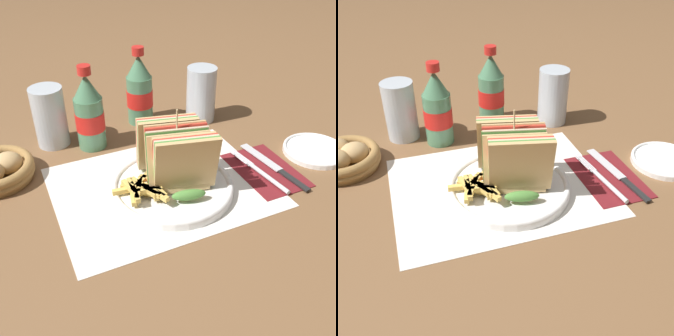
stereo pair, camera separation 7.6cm
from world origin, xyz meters
The scene contains 13 objects.
ground_plane centered at (0.00, 0.00, 0.00)m, with size 4.00×4.00×0.00m, color brown.
placemat centered at (-0.04, 0.03, 0.00)m, with size 0.41×0.32×0.00m.
plate_main centered at (-0.02, 0.01, 0.01)m, with size 0.24×0.24×0.02m.
club_sandwich centered at (-0.01, 0.02, 0.07)m, with size 0.13×0.17×0.15m.
fries_pile centered at (-0.09, 0.00, 0.03)m, with size 0.10×0.09×0.02m.
napkin centered at (0.18, -0.01, 0.00)m, with size 0.12×0.17×0.00m.
fork centered at (0.16, -0.03, 0.01)m, with size 0.03×0.18×0.01m.
knife centered at (0.20, -0.01, 0.01)m, with size 0.03×0.20×0.00m.
coke_bottle_near centered at (-0.12, 0.24, 0.08)m, with size 0.06×0.06×0.19m.
coke_bottle_far centered at (0.03, 0.30, 0.08)m, with size 0.06×0.06×0.19m.
glass_near centered at (0.17, 0.25, 0.06)m, with size 0.07×0.07×0.14m.
glass_far centered at (-0.20, 0.28, 0.06)m, with size 0.07×0.07×0.14m.
side_saucer centered at (0.32, 0.00, 0.01)m, with size 0.14×0.14×0.01m.
Camera 1 is at (-0.28, -0.54, 0.47)m, focal length 42.00 mm.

